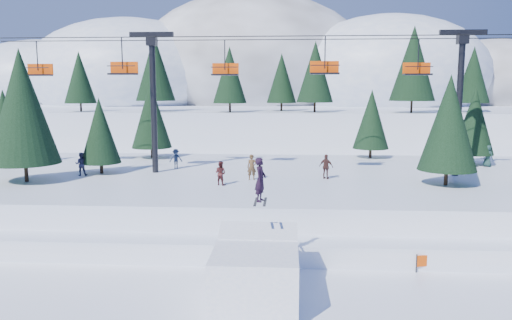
# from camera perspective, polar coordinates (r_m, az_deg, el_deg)

# --- Properties ---
(ground) EXTENTS (160.00, 160.00, 0.00)m
(ground) POSITION_cam_1_polar(r_m,az_deg,el_deg) (20.33, 0.83, -17.15)
(ground) COLOR white
(ground) RESTS_ON ground
(mid_shelf) EXTENTS (70.00, 22.00, 2.50)m
(mid_shelf) POSITION_cam_1_polar(r_m,az_deg,el_deg) (37.13, 2.21, -3.46)
(mid_shelf) COLOR white
(mid_shelf) RESTS_ON ground
(berm) EXTENTS (70.00, 6.00, 1.10)m
(berm) POSITION_cam_1_polar(r_m,az_deg,el_deg) (27.60, 1.66, -9.03)
(berm) COLOR white
(berm) RESTS_ON ground
(mountain_ridge) EXTENTS (119.00, 60.15, 26.46)m
(mountain_ridge) POSITION_cam_1_polar(r_m,az_deg,el_deg) (91.94, -0.08, 8.67)
(mountain_ridge) COLOR white
(mountain_ridge) RESTS_ON ground
(jump_kicker) EXTENTS (3.41, 4.65, 5.79)m
(jump_kicker) POSITION_cam_1_polar(r_m,az_deg,el_deg) (20.85, -0.01, -12.64)
(jump_kicker) COLOR white
(jump_kicker) RESTS_ON ground
(chairlift) EXTENTS (46.00, 3.21, 10.28)m
(chairlift) POSITION_cam_1_polar(r_m,az_deg,el_deg) (36.43, 4.44, 9.08)
(chairlift) COLOR black
(chairlift) RESTS_ON mid_shelf
(conifer_stand) EXTENTS (62.02, 17.35, 9.28)m
(conifer_stand) POSITION_cam_1_polar(r_m,az_deg,el_deg) (37.02, 8.16, 5.21)
(conifer_stand) COLOR black
(conifer_stand) RESTS_ON mid_shelf
(distant_skiers) EXTENTS (31.87, 9.89, 1.75)m
(distant_skiers) POSITION_cam_1_polar(r_m,az_deg,el_deg) (36.69, 0.64, -0.28)
(distant_skiers) COLOR brown
(distant_skiers) RESTS_ON mid_shelf
(banner_near) EXTENTS (2.76, 0.79, 0.90)m
(banner_near) POSITION_cam_1_polar(r_m,az_deg,el_deg) (26.08, 20.61, -10.61)
(banner_near) COLOR black
(banner_near) RESTS_ON ground
(banner_far) EXTENTS (2.73, 0.89, 0.90)m
(banner_far) POSITION_cam_1_polar(r_m,az_deg,el_deg) (26.44, 20.05, -10.32)
(banner_far) COLOR black
(banner_far) RESTS_ON ground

